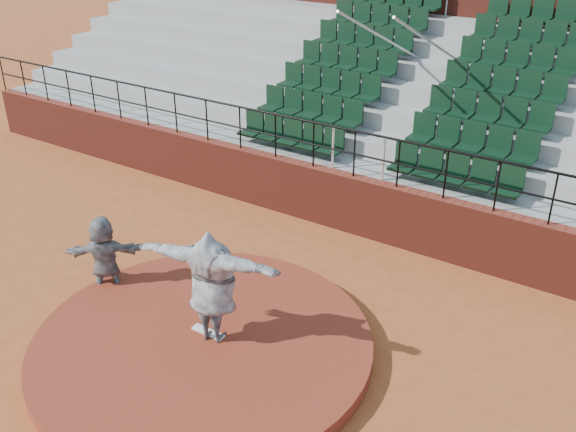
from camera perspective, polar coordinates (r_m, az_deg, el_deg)
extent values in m
plane|color=#AB5226|center=(10.78, -7.54, -11.72)|extent=(90.00, 90.00, 0.00)
cylinder|color=maroon|center=(10.70, -7.58, -11.20)|extent=(5.50, 5.50, 0.25)
cube|color=white|center=(10.70, -7.10, -10.20)|extent=(0.60, 0.15, 0.03)
cube|color=maroon|center=(13.95, 5.70, 1.11)|extent=(24.00, 0.30, 1.30)
cylinder|color=black|center=(13.32, 6.02, 7.52)|extent=(24.00, 0.05, 0.05)
cylinder|color=black|center=(13.50, 5.92, 5.51)|extent=(24.00, 0.04, 0.04)
cylinder|color=black|center=(21.56, -24.04, 11.50)|extent=(0.04, 0.04, 1.00)
cylinder|color=black|center=(20.74, -22.46, 11.25)|extent=(0.04, 0.04, 1.00)
cylinder|color=black|center=(19.94, -20.77, 10.98)|extent=(0.04, 0.04, 1.00)
cylinder|color=black|center=(19.16, -18.93, 10.67)|extent=(0.04, 0.04, 1.00)
cylinder|color=black|center=(18.40, -16.94, 10.32)|extent=(0.04, 0.04, 1.00)
cylinder|color=black|center=(17.66, -14.80, 9.93)|extent=(0.04, 0.04, 1.00)
cylinder|color=black|center=(16.95, -12.47, 9.49)|extent=(0.04, 0.04, 1.00)
cylinder|color=black|center=(16.28, -9.95, 9.00)|extent=(0.04, 0.04, 1.00)
cylinder|color=black|center=(15.63, -7.23, 8.45)|extent=(0.04, 0.04, 1.00)
cylinder|color=black|center=(15.03, -4.29, 7.83)|extent=(0.04, 0.04, 1.00)
cylinder|color=black|center=(14.47, -1.12, 7.13)|extent=(0.04, 0.04, 1.00)
cylinder|color=black|center=(13.95, 2.28, 6.36)|extent=(0.04, 0.04, 1.00)
cylinder|color=black|center=(13.50, 5.92, 5.51)|extent=(0.04, 0.04, 1.00)
cylinder|color=black|center=(13.10, 9.78, 4.58)|extent=(0.04, 0.04, 1.00)
cylinder|color=black|center=(12.77, 13.85, 3.58)|extent=(0.04, 0.04, 1.00)
cylinder|color=black|center=(12.51, 18.10, 2.50)|extent=(0.04, 0.04, 1.00)
cylinder|color=black|center=(12.33, 22.50, 1.38)|extent=(0.04, 0.04, 1.00)
cube|color=#969691|center=(14.42, 6.79, 1.93)|extent=(24.00, 0.85, 1.30)
cube|color=black|center=(14.96, 0.25, 7.24)|extent=(2.75, 0.48, 0.72)
cube|color=black|center=(13.34, 14.59, 3.86)|extent=(2.75, 0.48, 0.72)
cube|color=#969691|center=(15.04, 8.33, 3.75)|extent=(24.00, 0.85, 1.70)
cube|color=black|center=(15.51, 2.01, 9.51)|extent=(2.75, 0.48, 0.72)
cube|color=black|center=(13.96, 16.00, 6.47)|extent=(2.75, 0.48, 0.72)
cube|color=#969691|center=(15.69, 9.75, 5.42)|extent=(24.00, 0.85, 2.10)
cube|color=black|center=(16.10, 3.66, 11.60)|extent=(2.75, 0.48, 0.72)
cube|color=black|center=(14.61, 17.30, 8.86)|extent=(2.75, 0.48, 0.72)
cube|color=#969691|center=(16.35, 11.07, 6.95)|extent=(24.00, 0.85, 2.50)
cube|color=black|center=(16.72, 5.21, 13.54)|extent=(2.75, 0.48, 0.72)
cube|color=black|center=(15.30, 18.51, 11.03)|extent=(2.75, 0.48, 0.72)
cube|color=#969691|center=(17.04, 12.28, 8.36)|extent=(24.00, 0.85, 2.90)
cube|color=black|center=(17.37, 6.68, 15.32)|extent=(2.75, 0.48, 0.72)
cube|color=black|center=(16.00, 19.62, 13.01)|extent=(2.75, 0.48, 0.72)
cube|color=#969691|center=(17.74, 13.41, 9.66)|extent=(24.00, 0.85, 3.30)
cube|color=black|center=(18.05, 8.06, 16.97)|extent=(2.75, 0.48, 0.72)
cube|color=black|center=(16.73, 20.66, 14.82)|extent=(2.75, 0.48, 0.72)
cube|color=#969691|center=(18.46, 14.46, 10.85)|extent=(24.00, 0.85, 3.70)
cube|color=black|center=(17.49, 21.62, 16.46)|extent=(2.75, 0.48, 0.72)
cylinder|color=silver|center=(16.00, 9.73, 14.66)|extent=(0.06, 5.97, 2.46)
cylinder|color=silver|center=(15.56, 13.85, 13.94)|extent=(0.06, 5.97, 2.46)
cube|color=maroon|center=(19.90, 17.07, 16.69)|extent=(24.00, 3.00, 7.10)
imported|color=black|center=(10.07, -6.77, -6.19)|extent=(2.46, 1.13, 1.94)
imported|color=black|center=(12.10, -15.97, -3.45)|extent=(1.42, 1.28, 1.57)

